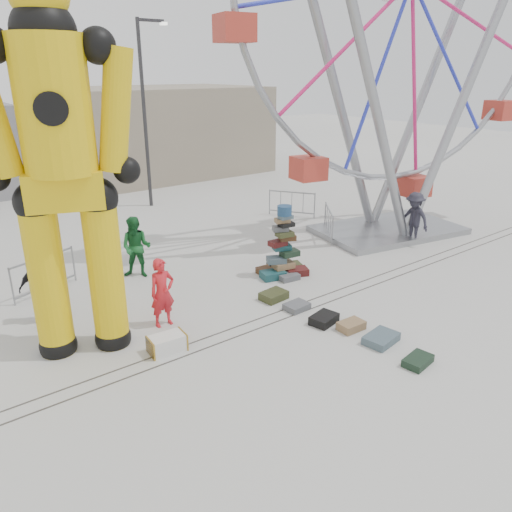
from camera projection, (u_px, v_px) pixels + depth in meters
ground at (281, 336)px, 11.97m from camera, size 90.00×90.00×0.00m
track_line_near at (266, 326)px, 12.41m from camera, size 40.00×0.04×0.01m
track_line_far at (256, 320)px, 12.71m from camera, size 40.00×0.04×0.01m
building_right at (157, 131)px, 29.93m from camera, size 12.00×8.00×5.00m
lamp_post_right at (146, 106)px, 21.81m from camera, size 1.41×0.25×8.00m
suitcase_tower at (283, 256)px, 15.30m from camera, size 1.69×1.41×2.21m
crash_test_dummy at (62, 162)px, 9.96m from camera, size 3.17×1.64×8.08m
ferris_wheel at (409, 17)px, 16.81m from camera, size 13.16×4.23×15.48m
steamer_trunk at (167, 343)px, 11.25m from camera, size 0.87×0.55×0.39m
row_case_0 at (274, 296)px, 13.81m from camera, size 0.78×0.60×0.22m
row_case_1 at (297, 306)px, 13.24m from camera, size 0.66×0.52×0.17m
row_case_2 at (324, 319)px, 12.52m from camera, size 0.81×0.65×0.22m
row_case_3 at (351, 326)px, 12.21m from camera, size 0.66×0.45×0.21m
row_case_4 at (381, 339)px, 11.64m from camera, size 0.92×0.70×0.19m
row_case_5 at (418, 361)px, 10.78m from camera, size 0.77×0.53×0.17m
barricade_dummy_c at (44, 274)px, 14.10m from camera, size 1.91×0.78×1.10m
barricade_wheel_front at (329, 223)px, 18.81m from camera, size 1.30×1.65×1.10m
barricade_wheel_back at (292, 204)px, 21.48m from camera, size 1.21×1.71×1.10m
pedestrian_red at (162, 293)px, 12.18m from camera, size 0.65×0.43×1.75m
pedestrian_green at (136, 247)px, 15.04m from camera, size 1.17×1.14×1.89m
pedestrian_black at (42, 287)px, 12.38m from camera, size 1.15×0.70×1.83m
pedestrian_grey at (414, 218)px, 17.97m from camera, size 0.72×1.24×1.90m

